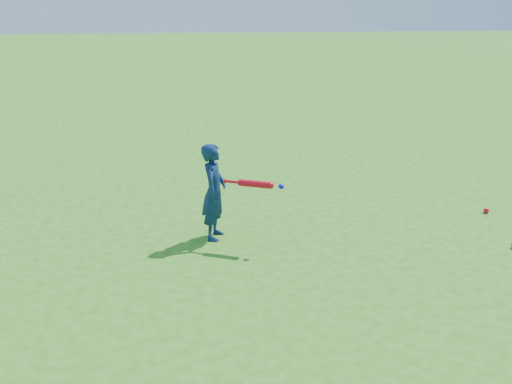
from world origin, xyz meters
TOP-DOWN VIEW (x-y plane):
  - ground at (0.00, 0.00)m, footprint 80.00×80.00m
  - child at (-0.44, -0.24)m, footprint 0.37×0.46m
  - ground_ball_red at (3.09, 0.15)m, footprint 0.07×0.07m
  - bat_swing at (0.02, -0.49)m, footprint 0.64×0.31m

SIDE VIEW (x-z plane):
  - ground at x=0.00m, z-range 0.00..0.00m
  - ground_ball_red at x=3.09m, z-range 0.00..0.07m
  - child at x=-0.44m, z-range 0.00..1.12m
  - bat_swing at x=0.02m, z-range 0.68..0.75m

